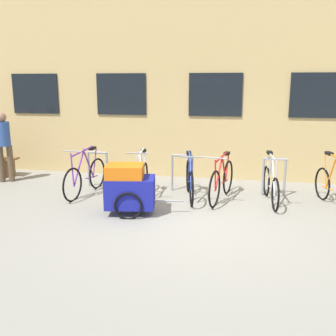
{
  "coord_description": "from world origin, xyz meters",
  "views": [
    {
      "loc": [
        0.66,
        -6.34,
        2.41
      ],
      "look_at": [
        -0.87,
        1.6,
        0.59
      ],
      "focal_mm": 40.75,
      "sensor_mm": 36.0,
      "label": 1
    }
  ],
  "objects_px": {
    "bicycle_red": "(222,181)",
    "bicycle_orange": "(333,187)",
    "bike_trailer": "(129,188)",
    "bicycle_white": "(142,180)",
    "bicycle_blue": "(190,180)",
    "person_by_bench": "(4,142)",
    "bicycle_silver": "(271,185)",
    "bicycle_purple": "(86,176)"
  },
  "relations": [
    {
      "from": "bicycle_purple",
      "to": "bike_trailer",
      "type": "distance_m",
      "value": 1.69
    },
    {
      "from": "bicycle_silver",
      "to": "bike_trailer",
      "type": "relative_size",
      "value": 1.15
    },
    {
      "from": "bike_trailer",
      "to": "bicycle_blue",
      "type": "bearing_deg",
      "value": 50.82
    },
    {
      "from": "bicycle_blue",
      "to": "bicycle_orange",
      "type": "height_order",
      "value": "bicycle_orange"
    },
    {
      "from": "bicycle_purple",
      "to": "bicycle_silver",
      "type": "height_order",
      "value": "bicycle_purple"
    },
    {
      "from": "bicycle_silver",
      "to": "bicycle_blue",
      "type": "bearing_deg",
      "value": 179.66
    },
    {
      "from": "bicycle_orange",
      "to": "person_by_bench",
      "type": "xyz_separation_m",
      "value": [
        -7.5,
        0.52,
        0.6
      ]
    },
    {
      "from": "bicycle_blue",
      "to": "person_by_bench",
      "type": "distance_m",
      "value": 4.7
    },
    {
      "from": "bicycle_blue",
      "to": "person_by_bench",
      "type": "bearing_deg",
      "value": 174.0
    },
    {
      "from": "bicycle_purple",
      "to": "bike_trailer",
      "type": "height_order",
      "value": "bicycle_purple"
    },
    {
      "from": "bicycle_purple",
      "to": "bicycle_blue",
      "type": "xyz_separation_m",
      "value": [
        2.29,
        0.14,
        -0.0
      ]
    },
    {
      "from": "bicycle_orange",
      "to": "bike_trailer",
      "type": "height_order",
      "value": "bicycle_orange"
    },
    {
      "from": "bicycle_blue",
      "to": "bicycle_red",
      "type": "relative_size",
      "value": 1.0
    },
    {
      "from": "bicycle_white",
      "to": "person_by_bench",
      "type": "relative_size",
      "value": 0.96
    },
    {
      "from": "bicycle_red",
      "to": "person_by_bench",
      "type": "relative_size",
      "value": 1.04
    },
    {
      "from": "bicycle_silver",
      "to": "bike_trailer",
      "type": "distance_m",
      "value": 2.9
    },
    {
      "from": "bicycle_white",
      "to": "bicycle_blue",
      "type": "bearing_deg",
      "value": 8.7
    },
    {
      "from": "bicycle_red",
      "to": "bike_trailer",
      "type": "distance_m",
      "value": 2.05
    },
    {
      "from": "person_by_bench",
      "to": "bicycle_blue",
      "type": "bearing_deg",
      "value": -6.0
    },
    {
      "from": "bicycle_red",
      "to": "bicycle_orange",
      "type": "xyz_separation_m",
      "value": [
        2.19,
        -0.05,
        -0.01
      ]
    },
    {
      "from": "bicycle_purple",
      "to": "bicycle_red",
      "type": "distance_m",
      "value": 2.96
    },
    {
      "from": "bicycle_blue",
      "to": "bike_trailer",
      "type": "relative_size",
      "value": 1.19
    },
    {
      "from": "bicycle_red",
      "to": "bike_trailer",
      "type": "xyz_separation_m",
      "value": [
        -1.65,
        -1.21,
        0.09
      ]
    },
    {
      "from": "bicycle_white",
      "to": "bicycle_silver",
      "type": "height_order",
      "value": "bicycle_white"
    },
    {
      "from": "bicycle_white",
      "to": "person_by_bench",
      "type": "distance_m",
      "value": 3.73
    },
    {
      "from": "bicycle_silver",
      "to": "bicycle_orange",
      "type": "bearing_deg",
      "value": -1.18
    },
    {
      "from": "bicycle_orange",
      "to": "bicycle_red",
      "type": "bearing_deg",
      "value": 178.76
    },
    {
      "from": "bicycle_purple",
      "to": "bicycle_red",
      "type": "relative_size",
      "value": 1.0
    },
    {
      "from": "bicycle_purple",
      "to": "person_by_bench",
      "type": "distance_m",
      "value": 2.5
    },
    {
      "from": "bicycle_white",
      "to": "bicycle_silver",
      "type": "bearing_deg",
      "value": 3.1
    },
    {
      "from": "bike_trailer",
      "to": "bicycle_red",
      "type": "bearing_deg",
      "value": 36.25
    },
    {
      "from": "bicycle_red",
      "to": "bicycle_blue",
      "type": "bearing_deg",
      "value": -178.9
    },
    {
      "from": "bicycle_orange",
      "to": "bicycle_silver",
      "type": "relative_size",
      "value": 0.97
    },
    {
      "from": "person_by_bench",
      "to": "bicycle_purple",
      "type": "bearing_deg",
      "value": -15.01
    },
    {
      "from": "bicycle_purple",
      "to": "bicycle_white",
      "type": "height_order",
      "value": "same"
    },
    {
      "from": "bicycle_purple",
      "to": "bicycle_silver",
      "type": "xyz_separation_m",
      "value": [
        3.95,
        0.13,
        -0.02
      ]
    },
    {
      "from": "bike_trailer",
      "to": "bicycle_purple",
      "type": "bearing_deg",
      "value": 141.23
    },
    {
      "from": "bicycle_white",
      "to": "bicycle_blue",
      "type": "xyz_separation_m",
      "value": [
        1.01,
        0.15,
        0.01
      ]
    },
    {
      "from": "bicycle_red",
      "to": "bicycle_orange",
      "type": "bearing_deg",
      "value": -1.24
    },
    {
      "from": "bicycle_white",
      "to": "person_by_bench",
      "type": "bearing_deg",
      "value": 169.95
    },
    {
      "from": "bicycle_red",
      "to": "bicycle_silver",
      "type": "distance_m",
      "value": 0.99
    },
    {
      "from": "bicycle_red",
      "to": "bicycle_orange",
      "type": "relative_size",
      "value": 1.08
    }
  ]
}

